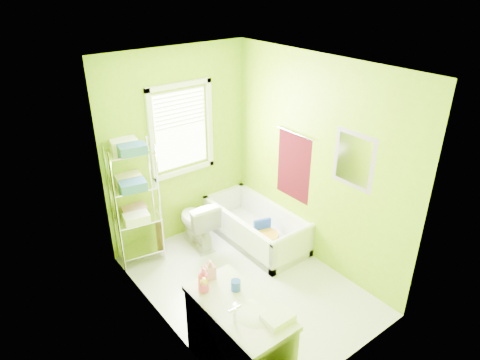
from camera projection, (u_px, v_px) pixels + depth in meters
ground at (246, 285)px, 5.14m from camera, size 2.90×2.90×0.00m
room_envelope at (247, 168)px, 4.45m from camera, size 2.14×2.94×2.62m
window at (181, 125)px, 5.46m from camera, size 0.92×0.05×1.22m
door at (223, 305)px, 3.42m from camera, size 0.09×0.80×2.00m
right_wall_decor at (316, 164)px, 5.10m from camera, size 0.04×1.48×1.17m
bathtub at (256, 230)px, 5.91m from camera, size 0.72×1.54×0.50m
toilet at (197, 222)px, 5.74m from camera, size 0.46×0.73×0.71m
vanity at (239, 336)px, 3.88m from camera, size 0.54×1.04×1.05m
wire_shelf_unit at (134, 191)px, 5.16m from camera, size 0.59×0.49×1.63m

